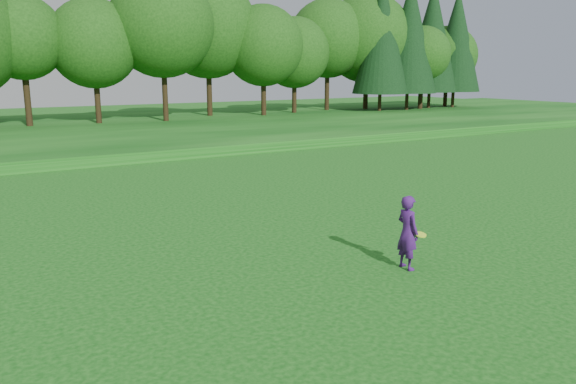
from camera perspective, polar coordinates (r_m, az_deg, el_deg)
ground at (r=12.13m, az=-2.46°, el=-11.04°), size 140.00×140.00×0.00m
berm at (r=44.34m, az=-24.17°, el=5.41°), size 130.00×30.00×0.60m
walking_path at (r=30.64m, az=-20.75°, el=2.52°), size 130.00×1.60×0.04m
treeline at (r=48.20m, az=-25.65°, el=15.07°), size 104.00×7.00×15.00m
woman at (r=14.03m, az=12.06°, el=-4.04°), size 0.53×0.77×1.85m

